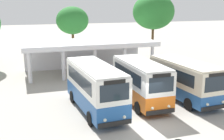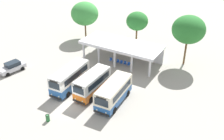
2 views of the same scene
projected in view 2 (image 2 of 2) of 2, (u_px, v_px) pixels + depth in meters
ground_plane at (69, 105)px, 34.46m from camera, size 180.00×180.00×0.00m
city_bus_nearest_orange at (70, 77)px, 37.21m from camera, size 2.63×7.36×3.23m
city_bus_second_in_row at (92, 83)px, 35.97m from camera, size 2.25×6.53×3.15m
city_bus_middle_cream at (114, 92)px, 34.21m from camera, size 2.78×7.01×3.01m
parked_car_flank at (12, 67)px, 41.86m from camera, size 2.52×4.48×1.62m
terminal_canopy at (123, 46)px, 44.46m from camera, size 13.86×5.74×3.40m
waiting_chair_end_by_column at (111, 60)px, 44.73m from camera, size 0.46×0.46×0.86m
waiting_chair_second_from_end at (114, 60)px, 44.49m from camera, size 0.46×0.46×0.86m
waiting_chair_middle_seat at (118, 61)px, 44.19m from camera, size 0.46×0.46×0.86m
waiting_chair_fourth_seat at (121, 62)px, 43.86m from camera, size 0.46×0.46×0.86m
waiting_chair_fifth_seat at (125, 63)px, 43.61m from camera, size 0.46×0.46×0.86m
waiting_chair_far_end_seat at (129, 64)px, 43.31m from camera, size 0.46×0.46×0.86m
roadside_tree_behind_canopy at (137, 21)px, 48.07m from camera, size 4.08×4.08×6.94m
roadside_tree_east_of_canopy at (189, 30)px, 41.35m from camera, size 5.36×5.36×8.54m
roadside_tree_west_of_canopy at (85, 14)px, 52.13m from camera, size 5.53×5.53×7.52m
litter_bin_apron at (48, 118)px, 31.49m from camera, size 0.49×0.49×0.90m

